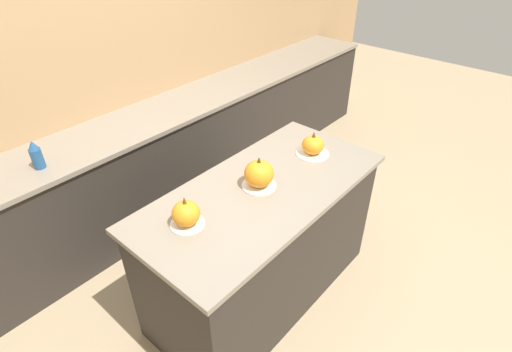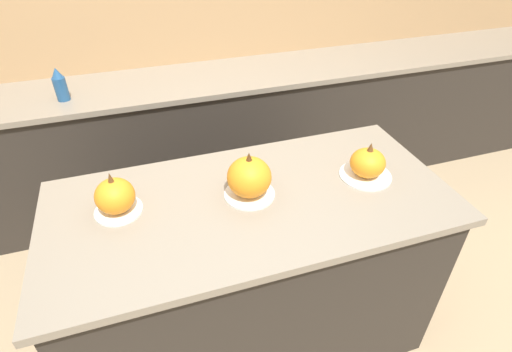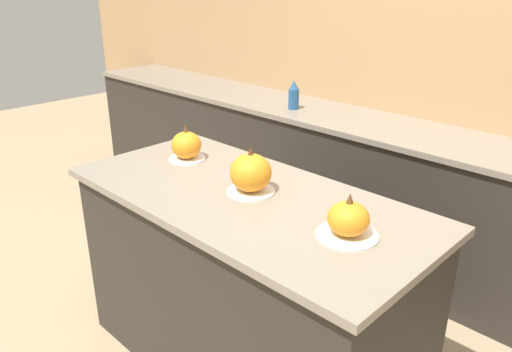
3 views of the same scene
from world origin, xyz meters
The scene contains 8 objects.
ground_plane centered at (0.00, 0.00, 0.00)m, with size 12.00×12.00×0.00m, color tan.
wall_back centered at (0.00, 1.66, 1.25)m, with size 8.00×0.06×2.50m.
kitchen_island centered at (0.00, 0.00, 0.47)m, with size 1.67×0.79×0.93m.
back_counter centered at (0.00, 1.33, 0.47)m, with size 6.00×0.60×0.94m.
pumpkin_cake_left centered at (-0.52, 0.09, 1.01)m, with size 0.19×0.19×0.19m.
pumpkin_cake_center centered at (0.00, 0.03, 1.02)m, with size 0.21×0.21×0.21m.
pumpkin_cake_right centered at (0.53, 0.00, 1.00)m, with size 0.23×0.23×0.17m.
bottle_tall centered at (-0.78, 1.24, 1.03)m, with size 0.07×0.07×0.20m.
Camera 2 is at (-0.38, -1.21, 1.97)m, focal length 28.00 mm.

